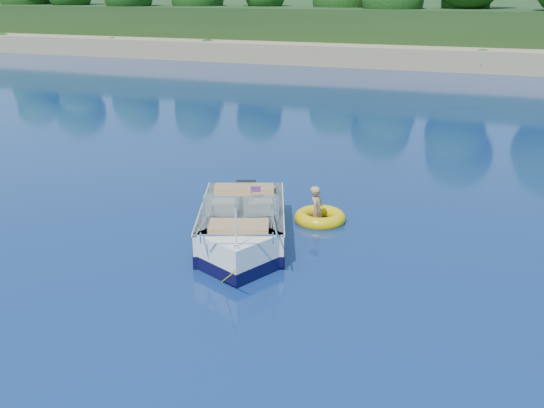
# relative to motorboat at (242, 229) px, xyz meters

# --- Properties ---
(ground) EXTENTS (160.00, 160.00, 0.00)m
(ground) POSITION_rel_motorboat_xyz_m (3.11, -1.38, -0.35)
(ground) COLOR #0A1A48
(ground) RESTS_ON ground
(shoreline) EXTENTS (170.00, 59.00, 6.00)m
(shoreline) POSITION_rel_motorboat_xyz_m (3.11, 62.39, 0.63)
(shoreline) COLOR tan
(shoreline) RESTS_ON ground
(motorboat) EXTENTS (3.06, 5.10, 1.78)m
(motorboat) POSITION_rel_motorboat_xyz_m (0.00, 0.00, 0.00)
(motorboat) COLOR white
(motorboat) RESTS_ON ground
(tow_tube) EXTENTS (1.56, 1.56, 0.34)m
(tow_tube) POSITION_rel_motorboat_xyz_m (1.28, 1.97, -0.26)
(tow_tube) COLOR #EDBB08
(tow_tube) RESTS_ON ground
(boy) EXTENTS (0.33, 0.72, 1.40)m
(boy) POSITION_rel_motorboat_xyz_m (1.23, 1.91, -0.35)
(boy) COLOR tan
(boy) RESTS_ON ground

